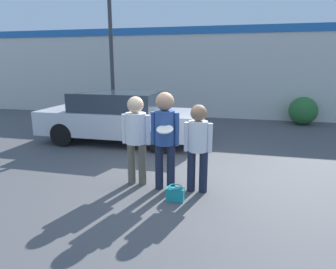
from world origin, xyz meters
TOP-DOWN VIEW (x-y plane):
  - ground_plane at (0.00, 0.00)m, footprint 56.00×56.00m
  - storefront_building at (0.00, 7.36)m, footprint 24.00×0.22m
  - person_left at (-0.72, -0.28)m, footprint 0.56×0.39m
  - person_middle_with_frisbee at (-0.12, -0.41)m, footprint 0.52×0.57m
  - person_right at (0.47, -0.36)m, footprint 0.50×0.33m
  - parked_car_near at (-2.25, 2.62)m, footprint 4.59×1.86m
  - street_lamp at (-2.59, 3.40)m, footprint 1.07×0.35m
  - shrub at (3.49, 6.65)m, footprint 1.05×1.05m
  - handbag at (0.16, -0.84)m, footprint 0.30×0.23m

SIDE VIEW (x-z plane):
  - ground_plane at x=0.00m, z-range 0.00..0.00m
  - handbag at x=0.16m, z-range -0.01..0.26m
  - shrub at x=3.49m, z-range 0.00..1.05m
  - parked_car_near at x=-2.25m, z-range 0.01..1.48m
  - person_right at x=0.47m, z-range 0.14..1.73m
  - person_left at x=-0.72m, z-range 0.17..1.87m
  - person_middle_with_frisbee at x=-0.12m, z-range 0.19..1.99m
  - storefront_building at x=0.00m, z-range 0.03..3.76m
  - street_lamp at x=-2.59m, z-range 0.61..5.99m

